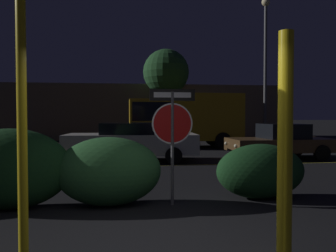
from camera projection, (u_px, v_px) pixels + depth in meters
ground_plane at (153, 252)px, 4.06m from camera, size 260.00×260.00×0.00m
road_center_stripe at (137, 166)px, 11.02m from camera, size 35.51×0.12×0.01m
stop_sign at (172, 123)px, 6.17m from camera, size 0.86×0.06×2.19m
yellow_pole_left at (22, 120)px, 3.87m from camera, size 0.12×0.12×3.28m
yellow_pole_right at (285, 148)px, 3.70m from camera, size 0.17×0.17×2.64m
hedge_bush_1 at (10, 169)px, 5.90m from camera, size 2.18×1.00×1.46m
hedge_bush_2 at (109, 171)px, 6.13m from camera, size 1.97×1.07×1.30m
hedge_bush_3 at (261, 171)px, 6.68m from camera, size 1.84×0.93×1.12m
passing_car_2 at (131, 141)px, 12.22m from camera, size 5.00×2.13×1.43m
passing_car_3 at (280, 141)px, 12.97m from camera, size 4.10×2.03×1.38m
delivery_truck at (183, 118)px, 17.69m from camera, size 6.02×2.42×2.88m
street_lamp at (265, 54)px, 17.35m from camera, size 0.44×0.44×7.94m
tree_1 at (166, 73)px, 22.75m from camera, size 3.19×3.19×6.34m
building_backdrop at (117, 112)px, 24.94m from camera, size 25.61×4.19×3.96m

